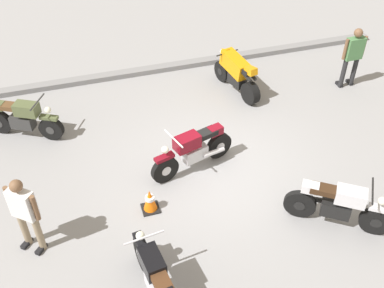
{
  "coord_description": "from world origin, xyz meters",
  "views": [
    {
      "loc": [
        -2.7,
        -7.04,
        6.99
      ],
      "look_at": [
        -0.47,
        0.14,
        0.75
      ],
      "focal_mm": 42.42,
      "sensor_mm": 36.0,
      "label": 1
    }
  ],
  "objects_px": {
    "person_in_green_shirt": "(353,54)",
    "person_in_white_shirt": "(24,211)",
    "motorcycle_orange_sportbike": "(236,72)",
    "motorcycle_olive_vintage": "(23,119)",
    "motorcycle_maroon_cruiser": "(193,150)",
    "traffic_cone": "(150,200)",
    "motorcycle_black_cruiser": "(156,281)",
    "motorcycle_silver_cruiser": "(339,205)"
  },
  "relations": [
    {
      "from": "person_in_white_shirt",
      "to": "traffic_cone",
      "type": "distance_m",
      "value": 2.41
    },
    {
      "from": "motorcycle_orange_sportbike",
      "to": "motorcycle_maroon_cruiser",
      "type": "relative_size",
      "value": 0.95
    },
    {
      "from": "motorcycle_maroon_cruiser",
      "to": "traffic_cone",
      "type": "xyz_separation_m",
      "value": [
        -1.21,
        -0.94,
        -0.26
      ]
    },
    {
      "from": "motorcycle_maroon_cruiser",
      "to": "person_in_white_shirt",
      "type": "xyz_separation_m",
      "value": [
        -3.5,
        -1.19,
        0.45
      ]
    },
    {
      "from": "motorcycle_orange_sportbike",
      "to": "person_in_green_shirt",
      "type": "xyz_separation_m",
      "value": [
        3.11,
        -0.69,
        0.41
      ]
    },
    {
      "from": "person_in_green_shirt",
      "to": "person_in_white_shirt",
      "type": "xyz_separation_m",
      "value": [
        -8.7,
        -3.21,
        -0.04
      ]
    },
    {
      "from": "motorcycle_orange_sportbike",
      "to": "traffic_cone",
      "type": "height_order",
      "value": "motorcycle_orange_sportbike"
    },
    {
      "from": "motorcycle_orange_sportbike",
      "to": "motorcycle_black_cruiser",
      "type": "xyz_separation_m",
      "value": [
        -3.64,
        -5.68,
        -0.07
      ]
    },
    {
      "from": "motorcycle_maroon_cruiser",
      "to": "person_in_green_shirt",
      "type": "relative_size",
      "value": 1.16
    },
    {
      "from": "motorcycle_olive_vintage",
      "to": "person_in_white_shirt",
      "type": "xyz_separation_m",
      "value": [
        0.05,
        -3.55,
        0.48
      ]
    },
    {
      "from": "motorcycle_silver_cruiser",
      "to": "motorcycle_orange_sportbike",
      "type": "height_order",
      "value": "motorcycle_orange_sportbike"
    },
    {
      "from": "motorcycle_silver_cruiser",
      "to": "person_in_white_shirt",
      "type": "bearing_deg",
      "value": -156.82
    },
    {
      "from": "motorcycle_black_cruiser",
      "to": "person_in_white_shirt",
      "type": "height_order",
      "value": "person_in_white_shirt"
    },
    {
      "from": "motorcycle_orange_sportbike",
      "to": "motorcycle_maroon_cruiser",
      "type": "distance_m",
      "value": 3.42
    },
    {
      "from": "motorcycle_silver_cruiser",
      "to": "motorcycle_orange_sportbike",
      "type": "distance_m",
      "value": 5.09
    },
    {
      "from": "motorcycle_orange_sportbike",
      "to": "person_in_white_shirt",
      "type": "distance_m",
      "value": 6.82
    },
    {
      "from": "motorcycle_black_cruiser",
      "to": "person_in_green_shirt",
      "type": "relative_size",
      "value": 1.19
    },
    {
      "from": "motorcycle_silver_cruiser",
      "to": "motorcycle_black_cruiser",
      "type": "relative_size",
      "value": 0.85
    },
    {
      "from": "motorcycle_silver_cruiser",
      "to": "motorcycle_orange_sportbike",
      "type": "relative_size",
      "value": 0.92
    },
    {
      "from": "person_in_white_shirt",
      "to": "traffic_cone",
      "type": "bearing_deg",
      "value": 136.42
    },
    {
      "from": "motorcycle_orange_sportbike",
      "to": "traffic_cone",
      "type": "bearing_deg",
      "value": 124.23
    },
    {
      "from": "motorcycle_black_cruiser",
      "to": "motorcycle_maroon_cruiser",
      "type": "height_order",
      "value": "same"
    },
    {
      "from": "person_in_green_shirt",
      "to": "traffic_cone",
      "type": "distance_m",
      "value": 7.1
    },
    {
      "from": "motorcycle_maroon_cruiser",
      "to": "motorcycle_olive_vintage",
      "type": "bearing_deg",
      "value": -50.43
    },
    {
      "from": "motorcycle_maroon_cruiser",
      "to": "motorcycle_orange_sportbike",
      "type": "bearing_deg",
      "value": -144.28
    },
    {
      "from": "motorcycle_maroon_cruiser",
      "to": "person_in_green_shirt",
      "type": "xyz_separation_m",
      "value": [
        5.19,
        2.02,
        0.49
      ]
    },
    {
      "from": "motorcycle_silver_cruiser",
      "to": "person_in_white_shirt",
      "type": "distance_m",
      "value": 5.83
    },
    {
      "from": "motorcycle_black_cruiser",
      "to": "motorcycle_maroon_cruiser",
      "type": "xyz_separation_m",
      "value": [
        1.56,
        2.97,
        0.0
      ]
    },
    {
      "from": "motorcycle_black_cruiser",
      "to": "motorcycle_olive_vintage",
      "type": "height_order",
      "value": "motorcycle_black_cruiser"
    },
    {
      "from": "motorcycle_orange_sportbike",
      "to": "person_in_green_shirt",
      "type": "relative_size",
      "value": 1.11
    },
    {
      "from": "motorcycle_maroon_cruiser",
      "to": "traffic_cone",
      "type": "relative_size",
      "value": 3.84
    },
    {
      "from": "motorcycle_orange_sportbike",
      "to": "motorcycle_silver_cruiser",
      "type": "bearing_deg",
      "value": 167.54
    },
    {
      "from": "motorcycle_silver_cruiser",
      "to": "motorcycle_orange_sportbike",
      "type": "bearing_deg",
      "value": 126.26
    },
    {
      "from": "motorcycle_orange_sportbike",
      "to": "motorcycle_olive_vintage",
      "type": "bearing_deg",
      "value": 79.84
    },
    {
      "from": "motorcycle_black_cruiser",
      "to": "traffic_cone",
      "type": "bearing_deg",
      "value": -17.29
    },
    {
      "from": "person_in_white_shirt",
      "to": "motorcycle_black_cruiser",
      "type": "bearing_deg",
      "value": 87.58
    },
    {
      "from": "motorcycle_silver_cruiser",
      "to": "traffic_cone",
      "type": "bearing_deg",
      "value": -167.99
    },
    {
      "from": "motorcycle_orange_sportbike",
      "to": "motorcycle_olive_vintage",
      "type": "xyz_separation_m",
      "value": [
        -5.63,
        -0.35,
        -0.11
      ]
    },
    {
      "from": "person_in_green_shirt",
      "to": "person_in_white_shirt",
      "type": "bearing_deg",
      "value": 109.06
    },
    {
      "from": "motorcycle_black_cruiser",
      "to": "motorcycle_olive_vintage",
      "type": "relative_size",
      "value": 1.17
    },
    {
      "from": "motorcycle_maroon_cruiser",
      "to": "person_in_green_shirt",
      "type": "distance_m",
      "value": 5.6
    },
    {
      "from": "motorcycle_silver_cruiser",
      "to": "motorcycle_orange_sportbike",
      "type": "xyz_separation_m",
      "value": [
        -0.11,
        5.09,
        0.07
      ]
    }
  ]
}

